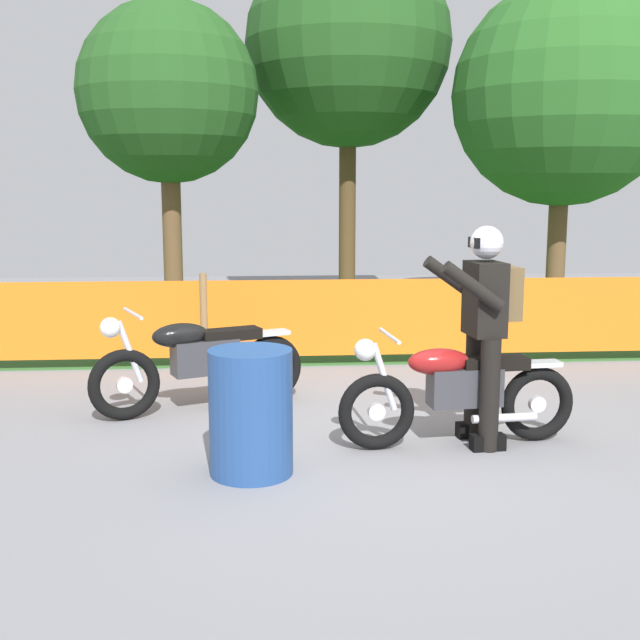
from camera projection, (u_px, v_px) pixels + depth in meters
The scene contains 10 objects.
ground at pixel (384, 448), 6.12m from camera, with size 24.00×24.00×0.02m, color gray.
grass_verge at pixel (320, 311), 12.76m from camera, with size 24.00×7.85×0.01m, color #386B2D.
barrier_fence at pixel (346, 318), 8.81m from camera, with size 9.45×0.08×1.05m.
tree_leftmost at pixel (168, 94), 11.32m from camera, with size 2.58×2.58×4.60m.
tree_near_left at pixel (348, 44), 12.85m from camera, with size 3.34×3.34×5.94m.
tree_near_right at pixel (564, 95), 11.64m from camera, with size 3.27×3.27×4.95m.
motorcycle_lead at pixel (457, 391), 6.09m from camera, with size 1.89×0.56×0.89m.
motorcycle_trailing at pixel (199, 361), 7.04m from camera, with size 1.86×0.92×0.93m.
rider_lead at pixel (485, 323), 6.04m from camera, with size 0.71×0.58×1.69m.
oil_drum at pixel (251, 412), 5.48m from camera, with size 0.58×0.58×0.88m, color navy.
Camera 1 is at (-0.93, -5.82, 1.97)m, focal length 44.61 mm.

